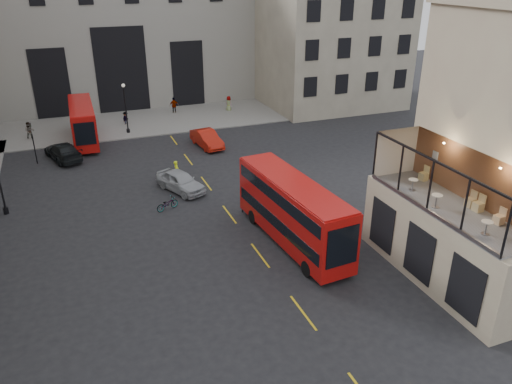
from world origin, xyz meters
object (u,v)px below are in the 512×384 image
object	(u,v)px
pedestrian_a	(30,131)
cafe_chair_d	(424,176)
street_lamp_b	(126,112)
cafe_table_mid	(437,199)
cafe_chair_a	(499,219)
car_b	(207,139)
street_lamp_a	(0,183)
car_c	(63,151)
pedestrian_c	(174,106)
traffic_light_near	(242,182)
pedestrian_b	(126,119)
car_a	(181,181)
bus_near	(293,209)
pedestrian_d	(229,104)
cafe_table_far	(413,183)
cyclist	(177,171)
bicycle	(167,204)
cafe_table_near	(487,226)
bus_far	(83,121)
cafe_chair_c	(470,202)
traffic_light_far	(33,138)
cafe_chair_b	(478,206)

from	to	relation	value
pedestrian_a	cafe_chair_d	size ratio (longest dim) A/B	2.11
street_lamp_b	cafe_table_mid	bearing A→B (deg)	-70.77
cafe_chair_a	cafe_chair_d	size ratio (longest dim) A/B	0.97
car_b	street_lamp_a	bearing A→B (deg)	-160.75
car_c	pedestrian_c	size ratio (longest dim) A/B	2.75
traffic_light_near	pedestrian_b	xyz separation A→B (m)	(-4.78, 25.17, -1.66)
pedestrian_a	cafe_chair_d	world-z (taller)	cafe_chair_d
cafe_table_mid	car_a	bearing A→B (deg)	120.34
car_c	cafe_chair_d	xyz separation A→B (m)	(20.25, -24.72, 4.09)
street_lamp_a	bus_near	bearing A→B (deg)	-32.68
pedestrian_d	cafe_chair_a	xyz separation A→B (m)	(0.59, -41.07, 3.94)
pedestrian_d	cafe_table_far	size ratio (longest dim) A/B	2.76
cyclist	cafe_chair_a	bearing A→B (deg)	-134.34
pedestrian_a	cafe_table_far	xyz separation A→B (m)	(21.67, -32.92, 4.10)
car_a	bicycle	size ratio (longest dim) A/B	2.66
bus_near	cafe_table_near	bearing A→B (deg)	-60.53
bus_far	cafe_chair_c	xyz separation A→B (m)	(18.00, -33.20, 2.69)
street_lamp_b	car_a	bearing A→B (deg)	-84.01
car_b	car_c	bearing A→B (deg)	166.78
bicycle	traffic_light_far	bearing A→B (deg)	13.06
pedestrian_a	bicycle	bearing A→B (deg)	-62.72
traffic_light_near	car_b	xyz separation A→B (m)	(1.66, 14.87, -1.61)
street_lamp_b	pedestrian_d	world-z (taller)	street_lamp_b
cafe_chair_c	traffic_light_near	bearing A→B (deg)	124.60
bicycle	cyclist	distance (m)	5.41
cafe_chair_a	cafe_chair_d	world-z (taller)	cafe_chair_d
traffic_light_near	car_a	distance (m)	6.49
car_b	cafe_chair_c	distance (m)	28.40
bus_near	cafe_table_far	size ratio (longest dim) A/B	16.34
car_c	pedestrian_b	bearing A→B (deg)	-144.82
car_a	cafe_table_far	size ratio (longest dim) A/B	7.05
cafe_table_mid	cafe_chair_b	world-z (taller)	cafe_chair_b
cafe_table_far	cafe_table_mid	bearing A→B (deg)	-95.79
traffic_light_far	pedestrian_d	world-z (taller)	traffic_light_far
cafe_chair_a	cafe_chair_c	bearing A→B (deg)	87.65
street_lamp_a	cafe_table_mid	xyz separation A→B (m)	(22.78, -17.76, 2.68)
bus_far	bicycle	xyz separation A→B (m)	(4.49, -18.42, -1.72)
traffic_light_near	car_b	bearing A→B (deg)	83.65
cafe_chair_c	bus_far	bearing A→B (deg)	118.46
car_c	cafe_table_far	size ratio (longest dim) A/B	8.01
cyclist	cafe_chair_d	distance (m)	20.15
traffic_light_far	street_lamp_b	distance (m)	10.82
cyclist	pedestrian_c	world-z (taller)	pedestrian_c
cafe_chair_a	car_b	bearing A→B (deg)	103.06
pedestrian_d	cafe_table_mid	xyz separation A→B (m)	(-1.09, -38.40, 4.15)
traffic_light_far	cafe_table_mid	size ratio (longest dim) A/B	5.27
cafe_chair_a	cafe_table_near	bearing A→B (deg)	-157.52
street_lamp_a	pedestrian_b	bearing A→B (deg)	59.66
cyclist	cafe_chair_a	world-z (taller)	cafe_chair_a
bus_far	pedestrian_a	distance (m)	5.96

